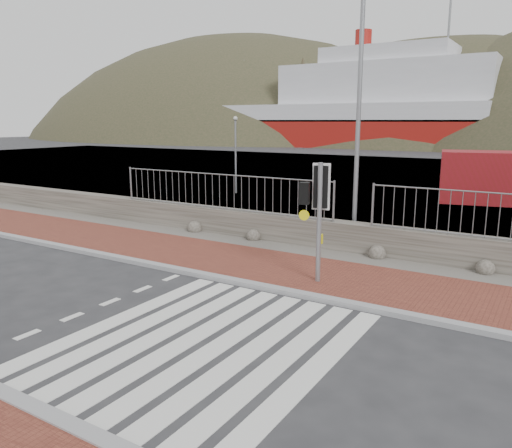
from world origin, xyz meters
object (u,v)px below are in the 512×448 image
Objects in this scene: shipping_container at (506,178)px; ferry at (344,111)px; streetlight at (363,101)px; traffic_signal_far at (318,197)px.

ferry is at bearing 108.03° from shipping_container.
ferry is 6.30× the size of streetlight.
traffic_signal_far is at bearing -111.01° from shipping_container.
ferry reaches higher than shipping_container.
streetlight is at bearing -67.74° from ferry.
shipping_container is (2.57, 15.76, -0.91)m from traffic_signal_far.
streetlight is at bearing -96.60° from traffic_signal_far.
traffic_signal_far is at bearing -68.66° from ferry.
streetlight is at bearing -116.31° from shipping_container.
traffic_signal_far is 0.37× the size of streetlight.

